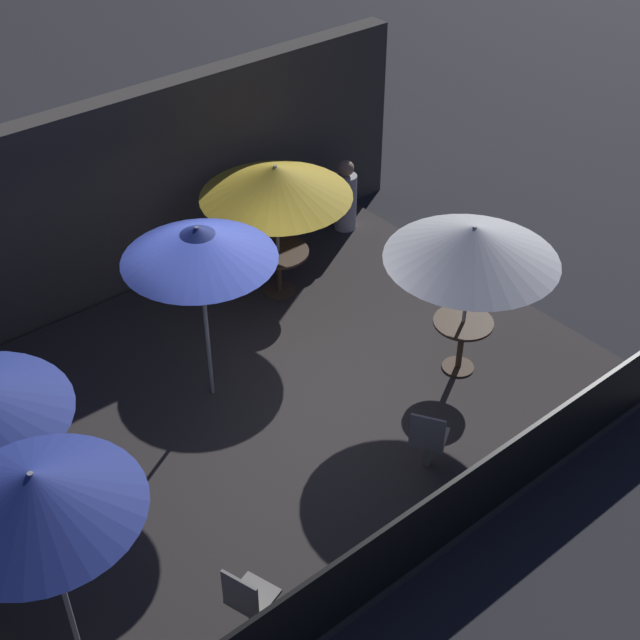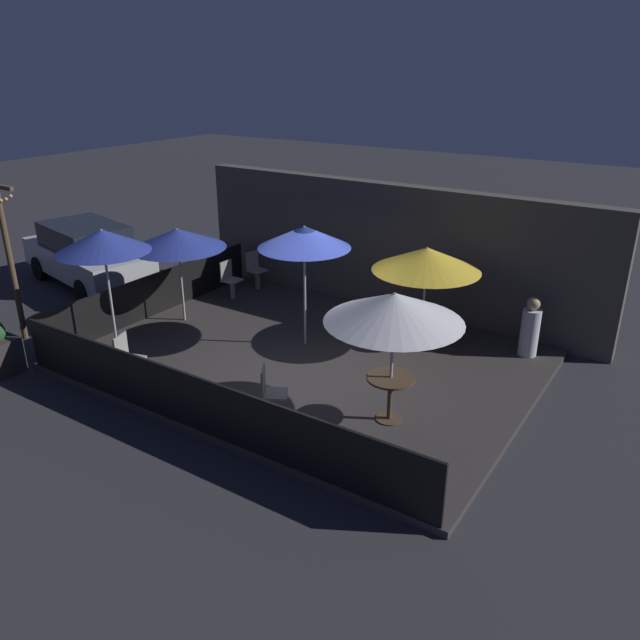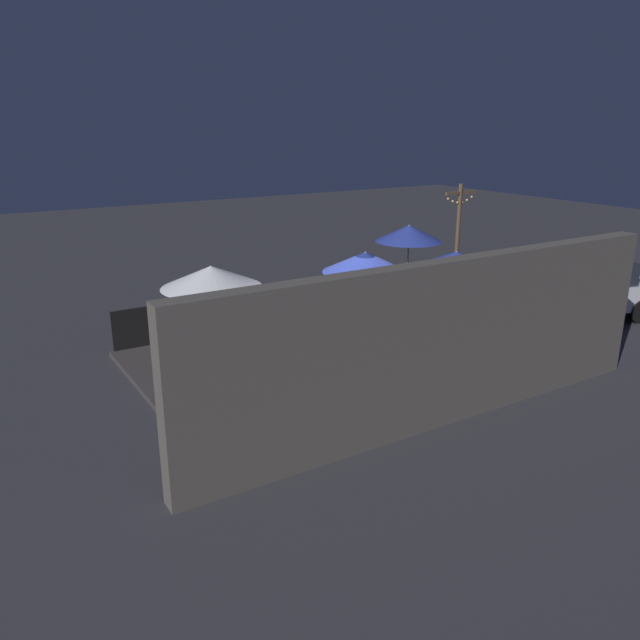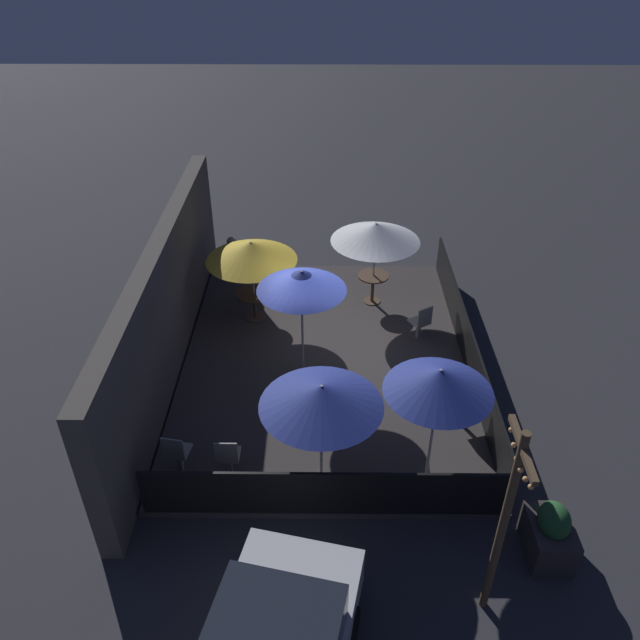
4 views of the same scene
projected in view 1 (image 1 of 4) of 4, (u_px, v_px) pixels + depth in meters
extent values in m
plane|color=#2D2D33|center=(260.00, 406.00, 11.40)|extent=(60.00, 60.00, 0.00)
cube|color=#383333|center=(260.00, 403.00, 11.37)|extent=(8.48, 6.28, 0.12)
cube|color=#4C4742|center=(113.00, 202.00, 12.56)|extent=(10.08, 0.36, 3.00)
cube|color=black|center=(437.00, 522.00, 9.15)|extent=(8.28, 0.05, 0.95)
cylinder|color=#B2B2B7|center=(466.00, 301.00, 11.16)|extent=(0.05, 0.05, 2.18)
cone|color=silver|center=(473.00, 243.00, 10.64)|extent=(2.16, 2.16, 0.46)
cylinder|color=#B2B2B7|center=(277.00, 231.00, 12.59)|extent=(0.05, 0.05, 2.07)
cone|color=gold|center=(276.00, 181.00, 12.10)|extent=(2.13, 2.13, 0.46)
cylinder|color=#B2B2B7|center=(205.00, 315.00, 10.69)|extent=(0.05, 0.05, 2.47)
cone|color=#283893|center=(198.00, 243.00, 10.07)|extent=(1.82, 1.82, 0.43)
cylinder|color=#B2B2B7|center=(58.00, 571.00, 7.74)|extent=(0.05, 0.05, 2.47)
cone|color=#283893|center=(35.00, 492.00, 7.13)|extent=(1.78, 1.78, 0.44)
cylinder|color=#4C3828|center=(458.00, 367.00, 11.82)|extent=(0.43, 0.43, 0.02)
cylinder|color=#4C3828|center=(460.00, 346.00, 11.60)|extent=(0.08, 0.08, 0.74)
cylinder|color=#4C3828|center=(463.00, 322.00, 11.37)|extent=(0.78, 0.78, 0.04)
cylinder|color=#4C3828|center=(279.00, 290.00, 13.21)|extent=(0.49, 0.49, 0.02)
cylinder|color=#4C3828|center=(279.00, 272.00, 13.01)|extent=(0.08, 0.08, 0.67)
cylinder|color=#4C3828|center=(278.00, 252.00, 12.80)|extent=(0.90, 0.90, 0.04)
cube|color=gray|center=(428.00, 451.00, 10.30)|extent=(0.11, 0.11, 0.43)
cube|color=gray|center=(429.00, 437.00, 10.16)|extent=(0.55, 0.55, 0.04)
cube|color=gray|center=(427.00, 432.00, 9.88)|extent=(0.24, 0.36, 0.44)
cube|color=gray|center=(254.00, 612.00, 8.57)|extent=(0.10, 0.10, 0.46)
cube|color=gray|center=(253.00, 596.00, 8.42)|extent=(0.50, 0.50, 0.04)
cube|color=gray|center=(240.00, 595.00, 8.15)|extent=(0.15, 0.39, 0.44)
cylinder|color=silver|center=(345.00, 202.00, 14.37)|extent=(0.47, 0.47, 0.95)
sphere|color=tan|center=(346.00, 168.00, 14.01)|extent=(0.26, 0.26, 0.26)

